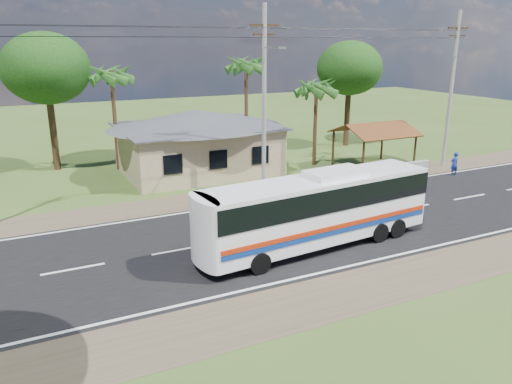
# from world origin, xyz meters

# --- Properties ---
(ground) EXTENTS (120.00, 120.00, 0.00)m
(ground) POSITION_xyz_m (0.00, 0.00, 0.00)
(ground) COLOR #364D1B
(ground) RESTS_ON ground
(road) EXTENTS (120.00, 16.00, 0.03)m
(road) POSITION_xyz_m (0.00, 0.00, 0.01)
(road) COLOR black
(road) RESTS_ON ground
(house) EXTENTS (12.40, 10.00, 5.00)m
(house) POSITION_xyz_m (1.00, 13.00, 2.64)
(house) COLOR tan
(house) RESTS_ON ground
(waiting_shed) EXTENTS (5.20, 4.48, 3.35)m
(waiting_shed) POSITION_xyz_m (13.00, 8.50, 2.73)
(waiting_shed) COLOR #3A2815
(waiting_shed) RESTS_ON ground
(concrete_barrier) EXTENTS (7.00, 0.30, 0.90)m
(concrete_barrier) POSITION_xyz_m (12.00, 5.60, 0.45)
(concrete_barrier) COLOR #9E9E99
(concrete_barrier) RESTS_ON ground
(utility_poles) EXTENTS (32.80, 2.22, 11.00)m
(utility_poles) POSITION_xyz_m (2.67, 6.49, 5.77)
(utility_poles) COLOR #9E9E99
(utility_poles) RESTS_ON ground
(palm_near) EXTENTS (2.80, 2.80, 6.70)m
(palm_near) POSITION_xyz_m (9.50, 11.00, 5.71)
(palm_near) COLOR #47301E
(palm_near) RESTS_ON ground
(palm_mid) EXTENTS (2.80, 2.80, 8.20)m
(palm_mid) POSITION_xyz_m (6.00, 15.50, 7.16)
(palm_mid) COLOR #47301E
(palm_mid) RESTS_ON ground
(palm_far) EXTENTS (2.80, 2.80, 7.70)m
(palm_far) POSITION_xyz_m (-4.00, 16.00, 6.68)
(palm_far) COLOR #47301E
(palm_far) RESTS_ON ground
(tree_behind_house) EXTENTS (6.00, 6.00, 9.61)m
(tree_behind_house) POSITION_xyz_m (-8.00, 18.00, 7.12)
(tree_behind_house) COLOR #47301E
(tree_behind_house) RESTS_ON ground
(tree_behind_shed) EXTENTS (5.60, 5.60, 9.02)m
(tree_behind_shed) POSITION_xyz_m (16.00, 16.00, 6.68)
(tree_behind_shed) COLOR #47301E
(tree_behind_shed) RESTS_ON ground
(coach_bus) EXTENTS (11.32, 3.30, 3.47)m
(coach_bus) POSITION_xyz_m (1.29, -2.29, 1.98)
(coach_bus) COLOR white
(coach_bus) RESTS_ON ground
(motorcycle) EXTENTS (1.71, 1.11, 0.85)m
(motorcycle) POSITION_xyz_m (5.92, 5.60, 0.42)
(motorcycle) COLOR black
(motorcycle) RESTS_ON ground
(person) EXTENTS (0.63, 0.43, 1.65)m
(person) POSITION_xyz_m (16.55, 4.14, 0.83)
(person) COLOR navy
(person) RESTS_ON ground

